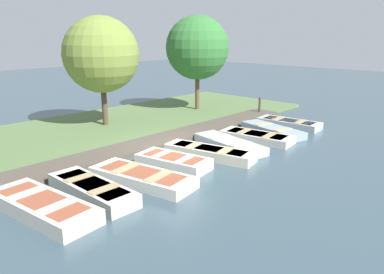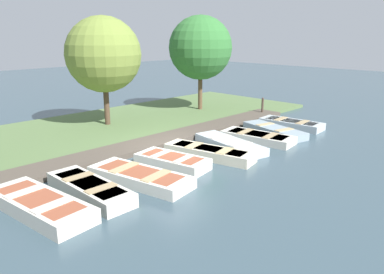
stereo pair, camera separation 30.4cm
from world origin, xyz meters
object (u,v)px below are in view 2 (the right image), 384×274
object	(u,v)px
rowboat_1	(90,189)
rowboat_5	(230,144)
rowboat_8	(291,124)
rowboat_0	(40,205)
park_tree_left	(104,55)
rowboat_2	(140,177)
rowboat_3	(172,161)
rowboat_7	(274,130)
rowboat_4	(209,152)
rowboat_6	(258,137)
mooring_post_far	(262,107)
park_tree_center	(200,48)

from	to	relation	value
rowboat_1	rowboat_5	xyz separation A→B (m)	(-0.06, 6.53, -0.04)
rowboat_8	rowboat_5	bearing A→B (deg)	-94.29
rowboat_0	park_tree_left	xyz separation A→B (m)	(-6.67, 6.45, 3.37)
park_tree_left	rowboat_2	bearing A→B (deg)	-25.67
rowboat_1	rowboat_2	size ratio (longest dim) A/B	0.90
rowboat_8	rowboat_0	bearing A→B (deg)	-94.14
rowboat_3	park_tree_left	world-z (taller)	park_tree_left
rowboat_1	rowboat_7	distance (m)	9.74
rowboat_4	rowboat_5	distance (m)	1.53
rowboat_4	rowboat_8	xyz separation A→B (m)	(-0.23, 6.42, -0.01)
rowboat_3	rowboat_5	size ratio (longest dim) A/B	0.78
rowboat_5	rowboat_7	world-z (taller)	rowboat_7
rowboat_6	rowboat_8	xyz separation A→B (m)	(-0.23, 3.24, 0.01)
rowboat_4	rowboat_5	world-z (taller)	rowboat_4
rowboat_8	rowboat_7	bearing A→B (deg)	-91.37
rowboat_6	park_tree_left	bearing A→B (deg)	-162.92
rowboat_5	rowboat_6	xyz separation A→B (m)	(0.21, 1.66, 0.00)
rowboat_7	rowboat_1	bearing A→B (deg)	-76.49
mooring_post_far	rowboat_5	bearing A→B (deg)	-66.89
rowboat_2	rowboat_7	distance (m)	8.09
rowboat_1	rowboat_2	world-z (taller)	rowboat_1
rowboat_4	park_tree_left	distance (m)	7.61
rowboat_4	rowboat_7	size ratio (longest dim) A/B	1.06
rowboat_2	park_tree_left	bearing A→B (deg)	143.58
mooring_post_far	rowboat_1	bearing A→B (deg)	-77.99
mooring_post_far	park_tree_left	distance (m)	9.24
rowboat_7	mooring_post_far	bearing A→B (deg)	145.82
rowboat_2	rowboat_6	bearing A→B (deg)	80.00
rowboat_1	park_tree_center	xyz separation A→B (m)	(-6.04, 11.07, 3.54)
rowboat_6	rowboat_7	distance (m)	1.55
mooring_post_far	park_tree_left	bearing A→B (deg)	-116.97
rowboat_0	park_tree_center	size ratio (longest dim) A/B	0.65
rowboat_5	park_tree_left	distance (m)	7.59
rowboat_1	rowboat_5	distance (m)	6.53
rowboat_4	rowboat_6	size ratio (longest dim) A/B	1.11
rowboat_1	rowboat_3	bearing A→B (deg)	90.71
rowboat_0	rowboat_4	size ratio (longest dim) A/B	0.99
rowboat_2	rowboat_5	distance (m)	4.88
rowboat_2	rowboat_8	bearing A→B (deg)	81.11
rowboat_0	rowboat_4	distance (m)	6.50
rowboat_0	rowboat_6	xyz separation A→B (m)	(0.15, 9.68, -0.04)
rowboat_7	park_tree_left	world-z (taller)	park_tree_left
rowboat_0	rowboat_7	xyz separation A→B (m)	(0.01, 11.22, -0.04)
rowboat_6	mooring_post_far	bearing A→B (deg)	113.96
rowboat_2	park_tree_left	distance (m)	8.37
mooring_post_far	rowboat_3	bearing A→B (deg)	-74.36
rowboat_2	park_tree_center	world-z (taller)	park_tree_center
rowboat_0	rowboat_7	distance (m)	11.22
rowboat_8	mooring_post_far	xyz separation A→B (m)	(-2.63, 1.31, 0.35)
rowboat_3	park_tree_center	bearing A→B (deg)	116.72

